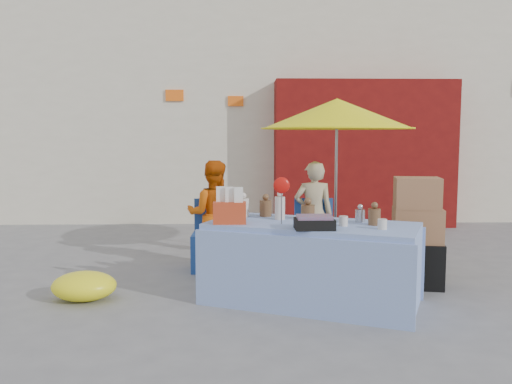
{
  "coord_description": "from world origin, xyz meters",
  "views": [
    {
      "loc": [
        -0.04,
        -5.44,
        1.63
      ],
      "look_at": [
        0.15,
        0.6,
        1.0
      ],
      "focal_mm": 38.0,
      "sensor_mm": 36.0,
      "label": 1
    }
  ],
  "objects_px": {
    "chair_left": "(213,249)",
    "chair_right": "(315,248)",
    "vendor_beige": "(314,214)",
    "umbrella": "(337,115)",
    "market_table": "(311,262)",
    "vendor_orange": "(213,214)",
    "box_stack": "(417,236)"
  },
  "relations": [
    {
      "from": "chair_left",
      "to": "chair_right",
      "type": "distance_m",
      "value": 1.25
    },
    {
      "from": "vendor_beige",
      "to": "umbrella",
      "type": "relative_size",
      "value": 0.63
    },
    {
      "from": "vendor_beige",
      "to": "market_table",
      "type": "bearing_deg",
      "value": 83.41
    },
    {
      "from": "vendor_orange",
      "to": "box_stack",
      "type": "distance_m",
      "value": 2.43
    },
    {
      "from": "market_table",
      "to": "chair_right",
      "type": "xyz_separation_m",
      "value": [
        0.23,
        1.33,
        -0.15
      ]
    },
    {
      "from": "chair_right",
      "to": "umbrella",
      "type": "xyz_separation_m",
      "value": [
        0.3,
        0.28,
        1.64
      ]
    },
    {
      "from": "market_table",
      "to": "vendor_orange",
      "type": "relative_size",
      "value": 1.7
    },
    {
      "from": "chair_left",
      "to": "umbrella",
      "type": "relative_size",
      "value": 0.41
    },
    {
      "from": "chair_left",
      "to": "market_table",
      "type": "bearing_deg",
      "value": -50.33
    },
    {
      "from": "chair_right",
      "to": "vendor_beige",
      "type": "xyz_separation_m",
      "value": [
        -0.0,
        0.13,
        0.4
      ]
    },
    {
      "from": "market_table",
      "to": "chair_right",
      "type": "relative_size",
      "value": 2.65
    },
    {
      "from": "chair_left",
      "to": "umbrella",
      "type": "xyz_separation_m",
      "value": [
        1.55,
        0.28,
        1.64
      ]
    },
    {
      "from": "market_table",
      "to": "vendor_beige",
      "type": "relative_size",
      "value": 1.71
    },
    {
      "from": "vendor_orange",
      "to": "vendor_beige",
      "type": "distance_m",
      "value": 1.25
    },
    {
      "from": "box_stack",
      "to": "market_table",
      "type": "bearing_deg",
      "value": -156.21
    },
    {
      "from": "box_stack",
      "to": "chair_left",
      "type": "bearing_deg",
      "value": 160.44
    },
    {
      "from": "vendor_beige",
      "to": "umbrella",
      "type": "distance_m",
      "value": 1.28
    },
    {
      "from": "chair_left",
      "to": "chair_right",
      "type": "xyz_separation_m",
      "value": [
        1.25,
        0.0,
        0.0
      ]
    },
    {
      "from": "chair_right",
      "to": "vendor_beige",
      "type": "height_order",
      "value": "vendor_beige"
    },
    {
      "from": "vendor_orange",
      "to": "market_table",
      "type": "bearing_deg",
      "value": 127.07
    },
    {
      "from": "chair_right",
      "to": "box_stack",
      "type": "height_order",
      "value": "box_stack"
    },
    {
      "from": "chair_right",
      "to": "vendor_beige",
      "type": "bearing_deg",
      "value": 92.38
    },
    {
      "from": "chair_right",
      "to": "vendor_orange",
      "type": "bearing_deg",
      "value": 176.0
    },
    {
      "from": "box_stack",
      "to": "umbrella",
      "type": "bearing_deg",
      "value": 122.64
    },
    {
      "from": "chair_right",
      "to": "umbrella",
      "type": "height_order",
      "value": "umbrella"
    },
    {
      "from": "vendor_orange",
      "to": "chair_right",
      "type": "bearing_deg",
      "value": 176.0
    },
    {
      "from": "vendor_beige",
      "to": "box_stack",
      "type": "bearing_deg",
      "value": 138.96
    },
    {
      "from": "chair_right",
      "to": "vendor_orange",
      "type": "height_order",
      "value": "vendor_orange"
    },
    {
      "from": "umbrella",
      "to": "chair_right",
      "type": "bearing_deg",
      "value": -136.49
    },
    {
      "from": "umbrella",
      "to": "box_stack",
      "type": "xyz_separation_m",
      "value": [
        0.69,
        -1.08,
        -1.34
      ]
    },
    {
      "from": "vendor_beige",
      "to": "box_stack",
      "type": "height_order",
      "value": "vendor_beige"
    },
    {
      "from": "market_table",
      "to": "umbrella",
      "type": "bearing_deg",
      "value": 94.94
    }
  ]
}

